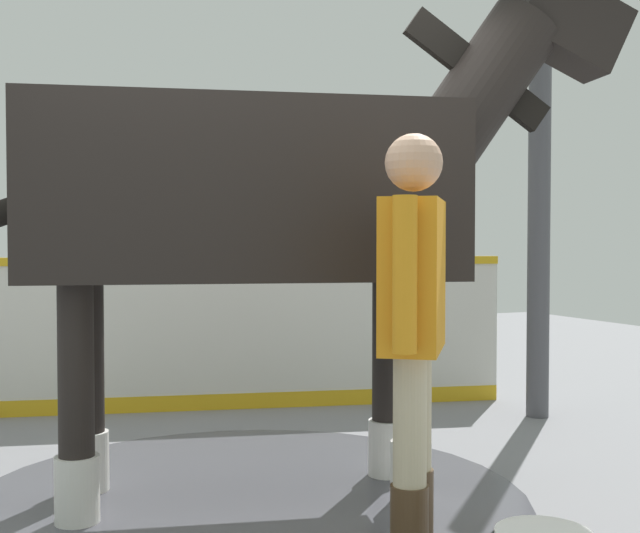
{
  "coord_description": "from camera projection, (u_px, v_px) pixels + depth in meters",
  "views": [
    {
      "loc": [
        -1.06,
        -3.59,
        1.28
      ],
      "look_at": [
        0.33,
        -0.34,
        1.16
      ],
      "focal_mm": 44.84,
      "sensor_mm": 36.0,
      "label": 1
    }
  ],
  "objects": [
    {
      "name": "handler",
      "position": [
        413.0,
        315.0,
        3.15
      ],
      "size": [
        0.47,
        0.57,
        1.7
      ],
      "rotation": [
        0.0,
        0.0,
        2.52
      ],
      "color": "#47331E",
      "rests_on": "ground"
    },
    {
      "name": "roof_post_near",
      "position": [
        539.0,
        220.0,
        5.74
      ],
      "size": [
        0.16,
        0.16,
        2.84
      ],
      "primitive_type": "cylinder",
      "color": "#4C4C51",
      "rests_on": "ground"
    },
    {
      "name": "horse",
      "position": [
        273.0,
        199.0,
        3.95
      ],
      "size": [
        3.44,
        1.3,
        2.69
      ],
      "rotation": [
        0.0,
        0.0,
        -0.23
      ],
      "color": "black",
      "rests_on": "ground"
    },
    {
      "name": "wet_patch",
      "position": [
        246.0,
        496.0,
        3.97
      ],
      "size": [
        2.8,
        2.8,
        0.0
      ],
      "primitive_type": "cylinder",
      "color": "#4C4C54",
      "rests_on": "ground"
    },
    {
      "name": "ground_plane",
      "position": [
        227.0,
        513.0,
        3.76
      ],
      "size": [
        16.0,
        16.0,
        0.02
      ],
      "primitive_type": "cube",
      "color": "gray"
    },
    {
      "name": "barrier_wall",
      "position": [
        224.0,
        339.0,
        6.03
      ],
      "size": [
        4.24,
        1.09,
        1.15
      ],
      "color": "silver",
      "rests_on": "ground"
    }
  ]
}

